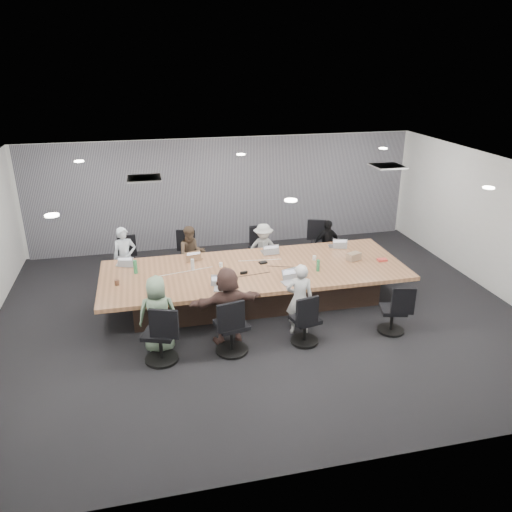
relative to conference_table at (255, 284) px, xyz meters
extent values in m
cube|color=black|center=(0.00, -0.50, -0.40)|extent=(10.00, 8.00, 0.00)
cube|color=white|center=(0.00, -0.50, 2.40)|extent=(10.00, 8.00, 0.00)
cube|color=silver|center=(0.00, 3.50, 1.00)|extent=(10.00, 0.00, 2.80)
cube|color=silver|center=(0.00, -4.50, 1.00)|extent=(10.00, 0.00, 2.80)
cube|color=silver|center=(5.00, -0.50, 1.00)|extent=(0.00, 8.00, 2.80)
cube|color=gray|center=(0.00, 3.42, 1.00)|extent=(9.80, 0.04, 2.80)
cube|color=#31221B|center=(0.00, 0.00, -0.07)|extent=(4.80, 1.40, 0.66)
cube|color=#A66F49|center=(0.00, 0.00, 0.30)|extent=(6.00, 2.20, 0.08)
imported|color=silver|center=(-2.53, 1.35, 0.27)|extent=(0.53, 0.39, 1.34)
cube|color=#B2B2B7|center=(-2.53, 0.80, 0.35)|extent=(0.35, 0.28, 0.02)
imported|color=brown|center=(-1.12, 1.35, 0.23)|extent=(0.63, 0.50, 1.26)
cube|color=#8C6647|center=(-1.12, 0.80, 0.35)|extent=(0.35, 0.28, 0.02)
imported|color=#A5A8A6|center=(0.50, 1.35, 0.20)|extent=(0.83, 0.55, 1.20)
cube|color=#B2B2B7|center=(0.50, 0.80, 0.35)|extent=(0.36, 0.25, 0.02)
imported|color=black|center=(2.02, 1.35, 0.19)|extent=(0.73, 0.39, 1.18)
cube|color=#B2B2B7|center=(2.02, 0.80, 0.35)|extent=(0.35, 0.28, 0.02)
imported|color=gray|center=(-1.96, -1.35, 0.27)|extent=(0.70, 0.49, 1.35)
cube|color=#8C6647|center=(-1.96, -0.80, 0.35)|extent=(0.29, 0.20, 0.02)
imported|color=#523733|center=(-0.79, -1.35, 0.30)|extent=(1.33, 0.54, 1.39)
cube|color=#B2B2B7|center=(-0.79, -0.80, 0.35)|extent=(0.34, 0.26, 0.02)
imported|color=silver|center=(0.50, -1.35, 0.27)|extent=(0.54, 0.41, 1.34)
cube|color=#B2B2B7|center=(0.50, -0.80, 0.35)|extent=(0.37, 0.29, 0.02)
cylinder|color=#2F834C|center=(-2.31, 0.30, 0.47)|extent=(0.08, 0.08, 0.27)
cylinder|color=#2F834C|center=(1.18, -0.39, 0.46)|extent=(0.08, 0.08, 0.23)
cylinder|color=silver|center=(-1.21, 0.23, 0.45)|extent=(0.07, 0.07, 0.22)
cylinder|color=white|center=(-0.64, 0.24, 0.38)|extent=(0.09, 0.09, 0.09)
cylinder|color=white|center=(1.30, 0.16, 0.38)|extent=(0.10, 0.10, 0.09)
cylinder|color=brown|center=(-2.65, -0.17, 0.39)|extent=(0.11, 0.11, 0.10)
cube|color=black|center=(-0.54, -0.42, 0.36)|extent=(0.19, 0.14, 0.03)
cube|color=black|center=(0.22, 0.23, 0.35)|extent=(0.18, 0.14, 0.03)
cube|color=black|center=(-0.27, -0.20, 0.37)|extent=(0.15, 0.06, 0.05)
cube|color=#957961|center=(2.10, -0.01, 0.41)|extent=(0.33, 0.27, 0.15)
cube|color=red|center=(2.65, -0.19, 0.36)|extent=(0.20, 0.14, 0.04)
camera|label=1|loc=(-2.02, -8.86, 4.28)|focal=35.00mm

